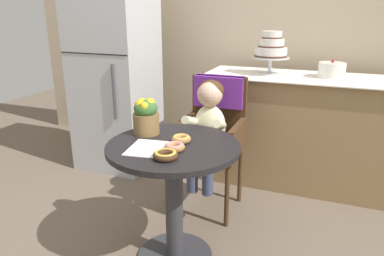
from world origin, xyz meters
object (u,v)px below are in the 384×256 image
(flower_vase, at_px, (146,115))
(refrigerator, at_px, (116,74))
(donut_mid, at_px, (181,138))
(round_layer_cake, at_px, (332,70))
(donut_front, at_px, (175,146))
(seated_child, at_px, (208,123))
(cafe_table, at_px, (174,180))
(tiered_cake_stand, at_px, (271,49))
(wicker_chair, at_px, (215,122))
(donut_side, at_px, (165,155))

(flower_vase, bearing_deg, refrigerator, 129.98)
(donut_mid, xyz_separation_m, round_layer_cake, (0.72, 1.28, 0.22))
(flower_vase, height_order, refrigerator, refrigerator)
(donut_front, bearing_deg, seated_child, 92.81)
(cafe_table, xyz_separation_m, tiered_cake_stand, (0.28, 1.30, 0.60))
(wicker_chair, bearing_deg, donut_side, -92.23)
(wicker_chair, bearing_deg, flower_vase, -115.09)
(wicker_chair, relative_size, round_layer_cake, 4.69)
(donut_side, xyz_separation_m, flower_vase, (-0.26, 0.30, 0.09))
(donut_mid, height_order, round_layer_cake, round_layer_cake)
(donut_front, bearing_deg, round_layer_cake, 63.47)
(round_layer_cake, xyz_separation_m, refrigerator, (-1.79, -0.23, -0.11))
(donut_side, distance_m, round_layer_cake, 1.69)
(donut_front, distance_m, round_layer_cake, 1.59)
(cafe_table, bearing_deg, donut_mid, 58.33)
(cafe_table, distance_m, seated_child, 0.57)
(donut_front, relative_size, refrigerator, 0.06)
(seated_child, height_order, donut_mid, seated_child)
(donut_side, height_order, tiered_cake_stand, tiered_cake_stand)
(cafe_table, relative_size, tiered_cake_stand, 2.12)
(seated_child, bearing_deg, refrigerator, 152.43)
(donut_mid, relative_size, refrigerator, 0.06)
(donut_side, bearing_deg, donut_front, 91.18)
(donut_mid, bearing_deg, wicker_chair, 91.39)
(donut_mid, xyz_separation_m, flower_vase, (-0.24, 0.06, 0.09))
(flower_vase, xyz_separation_m, refrigerator, (-0.84, 1.00, 0.02))
(donut_front, relative_size, donut_side, 0.86)
(cafe_table, height_order, wicker_chair, wicker_chair)
(seated_child, height_order, round_layer_cake, round_layer_cake)
(round_layer_cake, bearing_deg, donut_front, -116.53)
(cafe_table, distance_m, donut_mid, 0.24)
(donut_front, relative_size, flower_vase, 0.51)
(wicker_chair, height_order, donut_front, wicker_chair)
(donut_side, bearing_deg, refrigerator, 130.28)
(donut_front, xyz_separation_m, donut_mid, (-0.01, 0.12, -0.00))
(seated_child, relative_size, tiered_cake_stand, 2.14)
(donut_side, relative_size, round_layer_cake, 0.60)
(flower_vase, bearing_deg, donut_mid, -13.35)
(wicker_chair, xyz_separation_m, refrigerator, (-1.06, 0.40, 0.21))
(refrigerator, bearing_deg, tiered_cake_stand, 8.58)
(round_layer_cake, bearing_deg, flower_vase, -128.03)
(tiered_cake_stand, xyz_separation_m, refrigerator, (-1.33, -0.20, -0.25))
(cafe_table, bearing_deg, tiered_cake_stand, 78.01)
(wicker_chair, bearing_deg, donut_mid, -92.95)
(wicker_chair, distance_m, donut_front, 0.78)
(refrigerator, bearing_deg, donut_front, -47.12)
(donut_front, bearing_deg, flower_vase, 145.03)
(donut_mid, bearing_deg, donut_side, -85.90)
(donut_mid, relative_size, round_layer_cake, 0.52)
(flower_vase, relative_size, tiered_cake_stand, 0.61)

